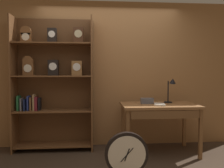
# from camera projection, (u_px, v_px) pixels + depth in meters

# --- Properties ---
(back_wood_panel) EXTENTS (4.80, 0.05, 2.60)m
(back_wood_panel) POSITION_uv_depth(u_px,v_px,m) (109.00, 74.00, 3.99)
(back_wood_panel) COLOR #9E6B3D
(back_wood_panel) RESTS_ON ground
(bookshelf) EXTENTS (1.32, 0.35, 2.26)m
(bookshelf) POSITION_uv_depth(u_px,v_px,m) (52.00, 82.00, 3.73)
(bookshelf) COLOR brown
(bookshelf) RESTS_ON ground
(workbench) EXTENTS (1.22, 0.71, 0.81)m
(workbench) POSITION_uv_depth(u_px,v_px,m) (159.00, 110.00, 3.54)
(workbench) COLOR brown
(workbench) RESTS_ON ground
(desk_lamp) EXTENTS (0.18, 0.18, 0.43)m
(desk_lamp) POSITION_uv_depth(u_px,v_px,m) (171.00, 88.00, 3.68)
(desk_lamp) COLOR black
(desk_lamp) RESTS_ON workbench
(toolbox_small) EXTENTS (0.21, 0.09, 0.09)m
(toolbox_small) POSITION_uv_depth(u_px,v_px,m) (147.00, 101.00, 3.61)
(toolbox_small) COLOR #595960
(toolbox_small) RESTS_ON workbench
(open_repair_manual) EXTENTS (0.20, 0.25, 0.02)m
(open_repair_manual) POSITION_uv_depth(u_px,v_px,m) (160.00, 104.00, 3.44)
(open_repair_manual) COLOR silver
(open_repair_manual) RESTS_ON workbench
(round_clock_large) EXTENTS (0.55, 0.11, 0.59)m
(round_clock_large) POSITION_uv_depth(u_px,v_px,m) (127.00, 155.00, 2.72)
(round_clock_large) COLOR black
(round_clock_large) RESTS_ON ground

